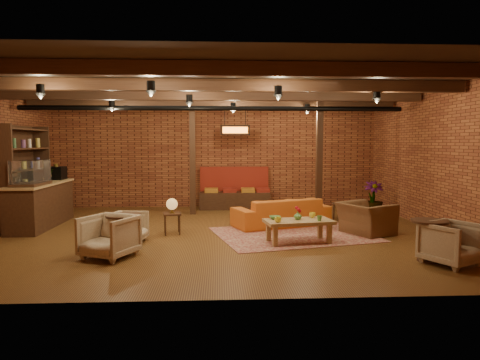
{
  "coord_description": "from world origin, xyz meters",
  "views": [
    {
      "loc": [
        0.12,
        -9.27,
        1.99
      ],
      "look_at": [
        0.59,
        0.2,
        1.16
      ],
      "focal_mm": 32.0,
      "sensor_mm": 36.0,
      "label": 1
    }
  ],
  "objects_px": {
    "side_table_lamp": "(172,207)",
    "armchair_right": "(366,213)",
    "sofa": "(281,212)",
    "side_table_book": "(342,205)",
    "armchair_a": "(128,226)",
    "coffee_table": "(298,223)",
    "armchair_b": "(109,234)",
    "armchair_far": "(451,241)",
    "plant_tall": "(374,164)",
    "round_table_right": "(429,234)",
    "round_table_left": "(124,226)"
  },
  "relations": [
    {
      "from": "side_table_lamp",
      "to": "armchair_right",
      "type": "xyz_separation_m",
      "value": [
        4.23,
        -0.2,
        -0.14
      ]
    },
    {
      "from": "sofa",
      "to": "side_table_book",
      "type": "bearing_deg",
      "value": -179.83
    },
    {
      "from": "armchair_right",
      "to": "armchair_a",
      "type": "bearing_deg",
      "value": 70.3
    },
    {
      "from": "side_table_lamp",
      "to": "coffee_table",
      "type": "bearing_deg",
      "value": -20.02
    },
    {
      "from": "sofa",
      "to": "armchair_b",
      "type": "bearing_deg",
      "value": 18.05
    },
    {
      "from": "armchair_far",
      "to": "armchair_b",
      "type": "bearing_deg",
      "value": 144.94
    },
    {
      "from": "armchair_a",
      "to": "armchair_far",
      "type": "bearing_deg",
      "value": -99.86
    },
    {
      "from": "coffee_table",
      "to": "plant_tall",
      "type": "height_order",
      "value": "plant_tall"
    },
    {
      "from": "sofa",
      "to": "armchair_a",
      "type": "height_order",
      "value": "armchair_a"
    },
    {
      "from": "coffee_table",
      "to": "round_table_right",
      "type": "bearing_deg",
      "value": -36.83
    },
    {
      "from": "plant_tall",
      "to": "armchair_a",
      "type": "bearing_deg",
      "value": -154.25
    },
    {
      "from": "coffee_table",
      "to": "plant_tall",
      "type": "distance_m",
      "value": 4.17
    },
    {
      "from": "armchair_b",
      "to": "side_table_lamp",
      "type": "bearing_deg",
      "value": 90.96
    },
    {
      "from": "round_table_right",
      "to": "plant_tall",
      "type": "height_order",
      "value": "plant_tall"
    },
    {
      "from": "round_table_left",
      "to": "round_table_right",
      "type": "relative_size",
      "value": 0.97
    },
    {
      "from": "coffee_table",
      "to": "round_table_left",
      "type": "height_order",
      "value": "coffee_table"
    },
    {
      "from": "coffee_table",
      "to": "armchair_b",
      "type": "height_order",
      "value": "armchair_b"
    },
    {
      "from": "side_table_book",
      "to": "sofa",
      "type": "bearing_deg",
      "value": -159.57
    },
    {
      "from": "coffee_table",
      "to": "armchair_far",
      "type": "bearing_deg",
      "value": -37.2
    },
    {
      "from": "coffee_table",
      "to": "round_table_left",
      "type": "relative_size",
      "value": 2.09
    },
    {
      "from": "armchair_far",
      "to": "round_table_left",
      "type": "bearing_deg",
      "value": 140.19
    },
    {
      "from": "coffee_table",
      "to": "round_table_right",
      "type": "relative_size",
      "value": 2.02
    },
    {
      "from": "side_table_lamp",
      "to": "side_table_book",
      "type": "height_order",
      "value": "side_table_lamp"
    },
    {
      "from": "armchair_far",
      "to": "plant_tall",
      "type": "height_order",
      "value": "plant_tall"
    },
    {
      "from": "round_table_left",
      "to": "armchair_far",
      "type": "xyz_separation_m",
      "value": [
        5.52,
        -1.18,
        -0.07
      ]
    },
    {
      "from": "armchair_right",
      "to": "round_table_right",
      "type": "distance_m",
      "value": 2.22
    },
    {
      "from": "side_table_book",
      "to": "armchair_far",
      "type": "relative_size",
      "value": 0.59
    },
    {
      "from": "armchair_a",
      "to": "round_table_right",
      "type": "height_order",
      "value": "round_table_right"
    },
    {
      "from": "coffee_table",
      "to": "side_table_book",
      "type": "height_order",
      "value": "coffee_table"
    },
    {
      "from": "armchair_a",
      "to": "side_table_book",
      "type": "distance_m",
      "value": 5.42
    },
    {
      "from": "armchair_a",
      "to": "plant_tall",
      "type": "bearing_deg",
      "value": -55.85
    },
    {
      "from": "armchair_a",
      "to": "side_table_lamp",
      "type": "bearing_deg",
      "value": -36.79
    },
    {
      "from": "armchair_b",
      "to": "armchair_right",
      "type": "height_order",
      "value": "armchair_right"
    },
    {
      "from": "coffee_table",
      "to": "armchair_b",
      "type": "relative_size",
      "value": 1.73
    },
    {
      "from": "sofa",
      "to": "armchair_a",
      "type": "distance_m",
      "value": 3.64
    },
    {
      "from": "armchair_a",
      "to": "plant_tall",
      "type": "xyz_separation_m",
      "value": [
        6.01,
        2.9,
        1.07
      ]
    },
    {
      "from": "side_table_lamp",
      "to": "armchair_b",
      "type": "height_order",
      "value": "armchair_b"
    },
    {
      "from": "armchair_a",
      "to": "side_table_book",
      "type": "relative_size",
      "value": 1.47
    },
    {
      "from": "armchair_right",
      "to": "side_table_book",
      "type": "height_order",
      "value": "armchair_right"
    },
    {
      "from": "side_table_book",
      "to": "armchair_far",
      "type": "xyz_separation_m",
      "value": [
        0.62,
        -4.02,
        -0.02
      ]
    },
    {
      "from": "sofa",
      "to": "plant_tall",
      "type": "distance_m",
      "value": 3.22
    },
    {
      "from": "round_table_right",
      "to": "armchair_far",
      "type": "relative_size",
      "value": 0.9
    },
    {
      "from": "sofa",
      "to": "armchair_a",
      "type": "bearing_deg",
      "value": 5.14
    },
    {
      "from": "coffee_table",
      "to": "sofa",
      "type": "bearing_deg",
      "value": 92.61
    },
    {
      "from": "sofa",
      "to": "plant_tall",
      "type": "bearing_deg",
      "value": -174.08
    },
    {
      "from": "coffee_table",
      "to": "round_table_right",
      "type": "xyz_separation_m",
      "value": [
        1.94,
        -1.46,
        0.06
      ]
    },
    {
      "from": "side_table_book",
      "to": "plant_tall",
      "type": "relative_size",
      "value": 0.16
    },
    {
      "from": "plant_tall",
      "to": "coffee_table",
      "type": "bearing_deg",
      "value": -130.75
    },
    {
      "from": "armchair_a",
      "to": "armchair_b",
      "type": "xyz_separation_m",
      "value": [
        -0.1,
        -1.11,
        0.07
      ]
    },
    {
      "from": "armchair_a",
      "to": "armchair_right",
      "type": "height_order",
      "value": "armchair_right"
    }
  ]
}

